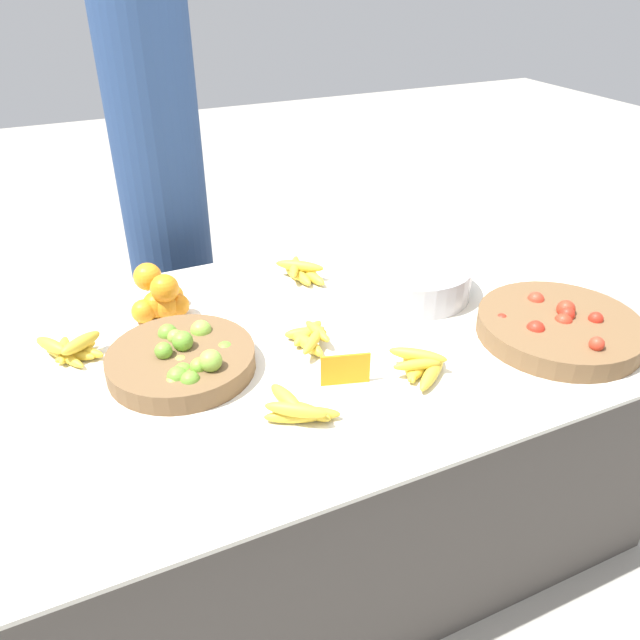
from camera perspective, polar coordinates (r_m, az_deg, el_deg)
name	(u,v)px	position (r m, az deg, el deg)	size (l,w,h in m)	color
ground_plane	(320,512)	(2.18, 0.00, -17.15)	(12.00, 12.00, 0.00)	#A39E93
market_table	(320,432)	(1.94, 0.00, -10.21)	(1.78, 1.13, 0.70)	#4C4742
lime_bowl	(184,361)	(1.61, -12.35, -3.64)	(0.37, 0.37, 0.10)	brown
tomato_basket	(559,327)	(1.83, 20.97, -0.60)	(0.44, 0.44, 0.09)	brown
orange_pile	(160,297)	(1.85, -14.40, 2.08)	(0.17, 0.17, 0.14)	orange
metal_bowl	(413,279)	(1.94, 8.54, 3.77)	(0.35, 0.35, 0.10)	#B7B7BF
price_sign	(345,369)	(1.52, 2.34, -4.54)	(0.12, 0.04, 0.08)	orange
banana_bunch_front_right	(298,410)	(1.42, -2.00, -8.19)	(0.17, 0.16, 0.06)	gold
banana_bunch_front_center	(70,350)	(1.75, -21.88, -2.53)	(0.18, 0.17, 0.06)	gold
banana_bunch_middle_right	(421,365)	(1.58, 9.21, -4.13)	(0.16, 0.18, 0.06)	gold
banana_bunch_front_left	(301,271)	(2.01, -1.76, 4.48)	(0.14, 0.19, 0.06)	gold
banana_bunch_middle_left	(309,336)	(1.68, -0.99, -1.51)	(0.14, 0.18, 0.05)	gold
vendor_person	(165,210)	(2.45, -13.96, 9.71)	(0.32, 0.32, 1.67)	navy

